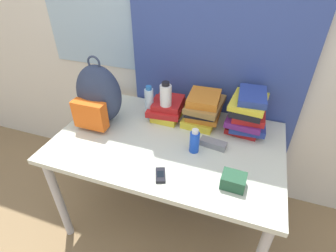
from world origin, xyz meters
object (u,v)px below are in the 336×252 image
(backpack, at_px, (98,96))
(book_stack_right, at_px, (248,112))
(sunscreen_bottle, at_px, (194,141))
(water_bottle, at_px, (149,103))
(cell_phone, at_px, (160,175))
(book_stack_center, at_px, (203,109))
(sports_bottle, at_px, (166,103))
(book_stack_left, at_px, (168,108))
(sunglasses_case, at_px, (213,144))
(camera_pouch, at_px, (233,181))

(backpack, distance_m, book_stack_right, 0.91)
(sunscreen_bottle, bearing_deg, water_bottle, 146.98)
(backpack, xyz_separation_m, cell_phone, (0.53, -0.34, -0.17))
(water_bottle, bearing_deg, book_stack_center, 12.18)
(water_bottle, height_order, cell_phone, water_bottle)
(book_stack_right, distance_m, sports_bottle, 0.50)
(book_stack_right, relative_size, cell_phone, 2.75)
(book_stack_center, distance_m, sports_bottle, 0.24)
(book_stack_left, bearing_deg, book_stack_center, 1.47)
(backpack, relative_size, book_stack_right, 1.47)
(backpack, distance_m, cell_phone, 0.65)
(water_bottle, height_order, sunscreen_bottle, water_bottle)
(book_stack_left, bearing_deg, sunglasses_case, -33.03)
(sunglasses_case, bearing_deg, sunscreen_bottle, -140.79)
(book_stack_center, height_order, cell_phone, book_stack_center)
(book_stack_center, xyz_separation_m, water_bottle, (-0.34, -0.07, 0.01))
(cell_phone, distance_m, camera_pouch, 0.35)
(sunscreen_bottle, bearing_deg, book_stack_right, 51.51)
(book_stack_right, height_order, cell_phone, book_stack_right)
(book_stack_center, bearing_deg, sunglasses_case, -63.54)
(cell_phone, bearing_deg, water_bottle, 118.04)
(book_stack_right, bearing_deg, book_stack_center, 179.74)
(sunscreen_bottle, bearing_deg, cell_phone, -113.68)
(book_stack_center, xyz_separation_m, sports_bottle, (-0.22, -0.07, 0.04))
(book_stack_center, relative_size, book_stack_right, 1.00)
(book_stack_right, xyz_separation_m, sports_bottle, (-0.49, -0.07, 0.01))
(book_stack_right, relative_size, water_bottle, 1.30)
(book_stack_left, xyz_separation_m, book_stack_center, (0.23, 0.01, 0.04))
(sports_bottle, bearing_deg, camera_pouch, -40.75)
(camera_pouch, bearing_deg, water_bottle, 144.91)
(water_bottle, bearing_deg, backpack, -152.83)
(sunscreen_bottle, relative_size, camera_pouch, 1.24)
(sports_bottle, relative_size, camera_pouch, 2.35)
(backpack, xyz_separation_m, book_stack_left, (0.38, 0.21, -0.12))
(book_stack_left, height_order, book_stack_center, book_stack_center)
(book_stack_center, xyz_separation_m, sunglasses_case, (0.12, -0.23, -0.07))
(sunglasses_case, bearing_deg, book_stack_right, 56.71)
(sunscreen_bottle, height_order, camera_pouch, sunscreen_bottle)
(book_stack_left, xyz_separation_m, sports_bottle, (0.01, -0.07, 0.07))
(book_stack_left, height_order, sunglasses_case, book_stack_left)
(backpack, relative_size, book_stack_center, 1.47)
(water_bottle, bearing_deg, book_stack_left, 32.77)
(book_stack_left, distance_m, sunscreen_bottle, 0.40)
(sunscreen_bottle, bearing_deg, sunglasses_case, 39.21)
(sunscreen_bottle, xyz_separation_m, sunglasses_case, (0.09, 0.07, -0.05))
(cell_phone, bearing_deg, sunglasses_case, 58.07)
(backpack, distance_m, book_stack_center, 0.65)
(sports_bottle, height_order, sunscreen_bottle, sports_bottle)
(sunscreen_bottle, height_order, sunglasses_case, sunscreen_bottle)
(book_stack_right, height_order, sunglasses_case, book_stack_right)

